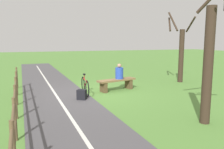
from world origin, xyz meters
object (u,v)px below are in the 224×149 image
Objects in this scene: bench at (117,83)px; bicycle at (85,86)px; backpack at (82,95)px; tree_by_path at (210,57)px; tree_mid_field at (181,51)px; person_seated at (119,72)px.

bicycle reaches higher than bench.
bench is 4.60× the size of backpack.
tree_by_path reaches higher than backpack.
bicycle is 0.40× the size of tree_by_path.
backpack is at bearing -17.82° from bicycle.
bench is 1.54m from bicycle.
tree_mid_field is at bearing 176.74° from bench.
backpack is 0.11× the size of tree_mid_field.
tree_by_path reaches higher than bicycle.
bench is 2.76× the size of person_seated.
bicycle is at bearing -5.69° from bench.
bench is 0.47m from person_seated.
tree_mid_field reaches higher than bench.
person_seated is 0.17× the size of tree_by_path.
bicycle is at bearing -111.71° from backpack.
bench is 0.46× the size of tree_by_path.
tree_mid_field is (-5.53, -0.93, 1.33)m from bicycle.
person_seated is (-0.14, -0.03, 0.45)m from bench.
tree_by_path is 6.31m from tree_mid_field.
person_seated is 4.02m from tree_mid_field.
person_seated is at bearing 10.09° from tree_mid_field.
tree_by_path reaches higher than tree_mid_field.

